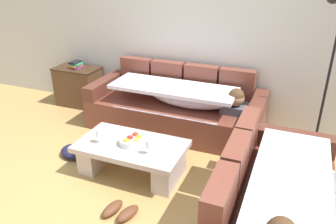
{
  "coord_description": "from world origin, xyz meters",
  "views": [
    {
      "loc": [
        1.45,
        -2.4,
        2.25
      ],
      "look_at": [
        0.06,
        1.01,
        0.55
      ],
      "focal_mm": 35.65,
      "sensor_mm": 36.0,
      "label": 1
    }
  ],
  "objects_px": {
    "couch_near_window": "(274,208)",
    "wine_glass_near_right": "(149,144)",
    "fruit_bowl": "(132,140)",
    "pair_of_shoes": "(120,211)",
    "open_magazine": "(163,150)",
    "coffee_table": "(132,155)",
    "book_stack_on_cabinet": "(76,65)",
    "crumpled_garment": "(76,151)",
    "side_cabinet": "(79,86)",
    "couch_along_wall": "(178,108)",
    "floor_lamp": "(326,67)",
    "wine_glass_near_left": "(99,134)"
  },
  "relations": [
    {
      "from": "side_cabinet",
      "to": "book_stack_on_cabinet",
      "type": "distance_m",
      "value": 0.37
    },
    {
      "from": "couch_along_wall",
      "to": "book_stack_on_cabinet",
      "type": "bearing_deg",
      "value": 172.91
    },
    {
      "from": "couch_along_wall",
      "to": "crumpled_garment",
      "type": "height_order",
      "value": "couch_along_wall"
    },
    {
      "from": "side_cabinet",
      "to": "book_stack_on_cabinet",
      "type": "xyz_separation_m",
      "value": [
        -0.01,
        0.01,
        0.37
      ]
    },
    {
      "from": "book_stack_on_cabinet",
      "to": "crumpled_garment",
      "type": "bearing_deg",
      "value": -56.13
    },
    {
      "from": "pair_of_shoes",
      "to": "couch_near_window",
      "type": "bearing_deg",
      "value": 9.67
    },
    {
      "from": "wine_glass_near_right",
      "to": "crumpled_garment",
      "type": "distance_m",
      "value": 1.19
    },
    {
      "from": "couch_along_wall",
      "to": "coffee_table",
      "type": "distance_m",
      "value": 1.22
    },
    {
      "from": "couch_along_wall",
      "to": "crumpled_garment",
      "type": "relative_size",
      "value": 6.06
    },
    {
      "from": "side_cabinet",
      "to": "pair_of_shoes",
      "type": "bearing_deg",
      "value": -46.93
    },
    {
      "from": "wine_glass_near_right",
      "to": "book_stack_on_cabinet",
      "type": "height_order",
      "value": "book_stack_on_cabinet"
    },
    {
      "from": "coffee_table",
      "to": "wine_glass_near_right",
      "type": "relative_size",
      "value": 7.23
    },
    {
      "from": "fruit_bowl",
      "to": "side_cabinet",
      "type": "distance_m",
      "value": 2.27
    },
    {
      "from": "book_stack_on_cabinet",
      "to": "side_cabinet",
      "type": "bearing_deg",
      "value": -49.2
    },
    {
      "from": "couch_near_window",
      "to": "wine_glass_near_right",
      "type": "relative_size",
      "value": 11.98
    },
    {
      "from": "couch_near_window",
      "to": "fruit_bowl",
      "type": "height_order",
      "value": "couch_near_window"
    },
    {
      "from": "couch_near_window",
      "to": "book_stack_on_cabinet",
      "type": "height_order",
      "value": "couch_near_window"
    },
    {
      "from": "book_stack_on_cabinet",
      "to": "floor_lamp",
      "type": "xyz_separation_m",
      "value": [
        3.63,
        -0.14,
        0.43
      ]
    },
    {
      "from": "fruit_bowl",
      "to": "side_cabinet",
      "type": "bearing_deg",
      "value": 140.96
    },
    {
      "from": "wine_glass_near_left",
      "to": "side_cabinet",
      "type": "relative_size",
      "value": 0.23
    },
    {
      "from": "fruit_bowl",
      "to": "book_stack_on_cabinet",
      "type": "bearing_deg",
      "value": 140.92
    },
    {
      "from": "crumpled_garment",
      "to": "wine_glass_near_right",
      "type": "bearing_deg",
      "value": -8.96
    },
    {
      "from": "wine_glass_near_right",
      "to": "book_stack_on_cabinet",
      "type": "relative_size",
      "value": 0.76
    },
    {
      "from": "floor_lamp",
      "to": "open_magazine",
      "type": "bearing_deg",
      "value": -138.92
    },
    {
      "from": "fruit_bowl",
      "to": "book_stack_on_cabinet",
      "type": "height_order",
      "value": "book_stack_on_cabinet"
    },
    {
      "from": "fruit_bowl",
      "to": "floor_lamp",
      "type": "xyz_separation_m",
      "value": [
        1.86,
        1.29,
        0.69
      ]
    },
    {
      "from": "coffee_table",
      "to": "pair_of_shoes",
      "type": "distance_m",
      "value": 0.73
    },
    {
      "from": "coffee_table",
      "to": "crumpled_garment",
      "type": "xyz_separation_m",
      "value": [
        -0.82,
        0.06,
        -0.18
      ]
    },
    {
      "from": "couch_along_wall",
      "to": "open_magazine",
      "type": "xyz_separation_m",
      "value": [
        0.28,
        -1.21,
        0.06
      ]
    },
    {
      "from": "couch_near_window",
      "to": "coffee_table",
      "type": "bearing_deg",
      "value": 74.59
    },
    {
      "from": "open_magazine",
      "to": "pair_of_shoes",
      "type": "distance_m",
      "value": 0.77
    },
    {
      "from": "coffee_table",
      "to": "couch_along_wall",
      "type": "bearing_deg",
      "value": 85.19
    },
    {
      "from": "coffee_table",
      "to": "fruit_bowl",
      "type": "xyz_separation_m",
      "value": [
        0.01,
        0.01,
        0.18
      ]
    },
    {
      "from": "coffee_table",
      "to": "book_stack_on_cabinet",
      "type": "distance_m",
      "value": 2.31
    },
    {
      "from": "book_stack_on_cabinet",
      "to": "couch_near_window",
      "type": "bearing_deg",
      "value": -29.37
    },
    {
      "from": "fruit_bowl",
      "to": "wine_glass_near_right",
      "type": "distance_m",
      "value": 0.29
    },
    {
      "from": "coffee_table",
      "to": "open_magazine",
      "type": "xyz_separation_m",
      "value": [
        0.38,
        -0.0,
        0.15
      ]
    },
    {
      "from": "crumpled_garment",
      "to": "book_stack_on_cabinet",
      "type": "bearing_deg",
      "value": 123.87
    },
    {
      "from": "coffee_table",
      "to": "open_magazine",
      "type": "bearing_deg",
      "value": -0.22
    },
    {
      "from": "crumpled_garment",
      "to": "couch_near_window",
      "type": "bearing_deg",
      "value": -11.56
    },
    {
      "from": "couch_near_window",
      "to": "fruit_bowl",
      "type": "xyz_separation_m",
      "value": [
        -1.57,
        0.44,
        0.09
      ]
    },
    {
      "from": "fruit_bowl",
      "to": "pair_of_shoes",
      "type": "bearing_deg",
      "value": -73.14
    },
    {
      "from": "wine_glass_near_right",
      "to": "pair_of_shoes",
      "type": "xyz_separation_m",
      "value": [
        -0.05,
        -0.55,
        -0.45
      ]
    },
    {
      "from": "open_magazine",
      "to": "coffee_table",
      "type": "bearing_deg",
      "value": 169.66
    },
    {
      "from": "coffee_table",
      "to": "book_stack_on_cabinet",
      "type": "relative_size",
      "value": 5.5
    },
    {
      "from": "fruit_bowl",
      "to": "couch_along_wall",
      "type": "bearing_deg",
      "value": 85.79
    },
    {
      "from": "fruit_bowl",
      "to": "open_magazine",
      "type": "bearing_deg",
      "value": -1.2
    },
    {
      "from": "couch_near_window",
      "to": "wine_glass_near_right",
      "type": "height_order",
      "value": "couch_near_window"
    },
    {
      "from": "open_magazine",
      "to": "pair_of_shoes",
      "type": "height_order",
      "value": "open_magazine"
    },
    {
      "from": "wine_glass_near_left",
      "to": "book_stack_on_cabinet",
      "type": "bearing_deg",
      "value": 132.45
    }
  ]
}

